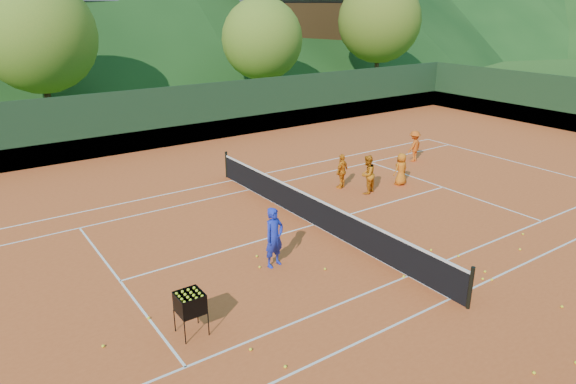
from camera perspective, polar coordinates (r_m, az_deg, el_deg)
ground at (r=16.88m, az=2.94°, el=-3.70°), size 400.00×400.00×0.00m
clay_court at (r=16.88m, az=2.94°, el=-3.67°), size 40.00×24.00×0.02m
coach at (r=13.97m, az=-1.54°, el=-5.06°), size 0.69×0.52×1.70m
student_a at (r=19.62m, az=8.79°, el=1.94°), size 0.88×0.78×1.49m
student_b at (r=20.09m, az=6.01°, el=2.33°), size 0.87×0.61×1.37m
student_c at (r=20.83m, az=12.45°, el=2.50°), size 0.64×0.42×1.30m
student_d at (r=24.17m, az=13.84°, el=4.98°), size 1.02×0.74×1.42m
tennis_ball_1 at (r=14.93m, az=21.04°, el=-8.26°), size 0.07×0.07×0.07m
tennis_ball_3 at (r=14.21m, az=-3.17°, el=-8.33°), size 0.07×0.07×0.07m
tennis_ball_6 at (r=14.78m, az=-3.49°, el=-7.13°), size 0.07×0.07×0.07m
tennis_ball_7 at (r=14.07m, az=12.74°, el=-9.14°), size 0.07×0.07×0.07m
tennis_ball_8 at (r=11.21m, az=-4.18°, el=-17.04°), size 0.07×0.07×0.07m
tennis_ball_10 at (r=17.70m, az=24.64°, el=-4.27°), size 0.07×0.07×0.07m
tennis_ball_11 at (r=12.52m, az=-15.23°, el=-13.36°), size 0.07×0.07×0.07m
tennis_ball_12 at (r=14.59m, az=21.70°, el=-9.04°), size 0.07×0.07×0.07m
tennis_ball_13 at (r=14.55m, az=20.81°, el=-9.01°), size 0.07×0.07×0.07m
tennis_ball_14 at (r=14.60m, az=21.72°, el=-9.04°), size 0.07×0.07×0.07m
tennis_ball_15 at (r=14.13m, az=4.14°, el=-8.52°), size 0.07×0.07×0.07m
tennis_ball_16 at (r=11.66m, az=25.67°, el=-17.66°), size 0.07×0.07×0.07m
tennis_ball_17 at (r=14.10m, az=28.15°, el=-11.17°), size 0.07×0.07×0.07m
tennis_ball_19 at (r=15.67m, az=15.61°, el=-6.22°), size 0.07×0.07×0.07m
tennis_ball_20 at (r=15.55m, az=18.41°, el=-6.76°), size 0.07×0.07×0.07m
tennis_ball_21 at (r=11.93m, az=-19.86°, el=-15.80°), size 0.07×0.07×0.07m
tennis_ball_22 at (r=12.30m, az=29.36°, el=-16.19°), size 0.07×0.07×0.07m
tennis_ball_23 at (r=16.60m, az=24.37°, el=-5.83°), size 0.07×0.07×0.07m
tennis_ball_24 at (r=10.76m, az=-0.31°, el=-18.84°), size 0.07×0.07×0.07m
court_lines at (r=16.87m, az=2.94°, el=-3.63°), size 23.83×11.03×0.00m
tennis_net at (r=16.68m, az=2.97°, el=-2.07°), size 0.10×12.07×1.10m
perimeter_fence at (r=16.41m, az=3.02°, el=0.35°), size 40.40×24.24×3.00m
ball_hopper at (r=11.48m, az=-10.83°, el=-12.10°), size 0.57×0.57×1.00m
chalet_mid at (r=48.73m, az=-17.00°, el=17.19°), size 12.65×8.82×11.45m
chalet_right at (r=51.49m, az=0.20°, el=18.43°), size 11.50×8.82×11.91m
tree_b at (r=32.67m, az=-26.05°, el=15.38°), size 6.40×6.40×8.40m
tree_c at (r=36.84m, az=-2.87°, el=16.60°), size 5.60×5.60×7.35m
tree_d at (r=45.04m, az=10.12°, el=18.22°), size 6.80×6.80×8.93m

